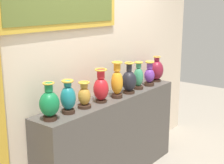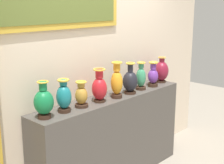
# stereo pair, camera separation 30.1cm
# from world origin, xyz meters

# --- Properties ---
(display_shelf) EXTENTS (2.14, 0.37, 1.05)m
(display_shelf) POSITION_xyz_m (0.00, 0.00, 0.52)
(display_shelf) COLOR #4C4742
(display_shelf) RESTS_ON ground_plane
(back_wall) EXTENTS (4.23, 0.14, 2.99)m
(back_wall) POSITION_xyz_m (-0.02, 0.25, 1.52)
(back_wall) COLOR beige
(back_wall) RESTS_ON ground_plane
(vase_emerald) EXTENTS (0.18, 0.18, 0.36)m
(vase_emerald) POSITION_xyz_m (-0.95, -0.02, 1.20)
(vase_emerald) COLOR #382319
(vase_emerald) RESTS_ON display_shelf
(vase_teal) EXTENTS (0.15, 0.15, 0.33)m
(vase_teal) POSITION_xyz_m (-0.71, -0.02, 1.20)
(vase_teal) COLOR #382319
(vase_teal) RESTS_ON display_shelf
(vase_ochre) EXTENTS (0.14, 0.14, 0.27)m
(vase_ochre) POSITION_xyz_m (-0.49, -0.02, 1.17)
(vase_ochre) COLOR #382319
(vase_ochre) RESTS_ON display_shelf
(vase_crimson) EXTENTS (0.17, 0.17, 0.37)m
(vase_crimson) POSITION_xyz_m (-0.24, -0.04, 1.21)
(vase_crimson) COLOR #382319
(vase_crimson) RESTS_ON display_shelf
(vase_amber) EXTENTS (0.13, 0.13, 0.41)m
(vase_amber) POSITION_xyz_m (0.01, -0.07, 1.23)
(vase_amber) COLOR #382319
(vase_amber) RESTS_ON display_shelf
(vase_onyx) EXTENTS (0.18, 0.18, 0.37)m
(vase_onyx) POSITION_xyz_m (0.25, -0.06, 1.20)
(vase_onyx) COLOR #382319
(vase_onyx) RESTS_ON display_shelf
(vase_jade) EXTENTS (0.13, 0.13, 0.34)m
(vase_jade) POSITION_xyz_m (0.48, -0.04, 1.20)
(vase_jade) COLOR #382319
(vase_jade) RESTS_ON display_shelf
(vase_violet) EXTENTS (0.13, 0.13, 0.32)m
(vase_violet) POSITION_xyz_m (0.70, -0.06, 1.19)
(vase_violet) COLOR #382319
(vase_violet) RESTS_ON display_shelf
(vase_burgundy) EXTENTS (0.19, 0.19, 0.35)m
(vase_burgundy) POSITION_xyz_m (0.96, -0.01, 1.20)
(vase_burgundy) COLOR #382319
(vase_burgundy) RESTS_ON display_shelf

